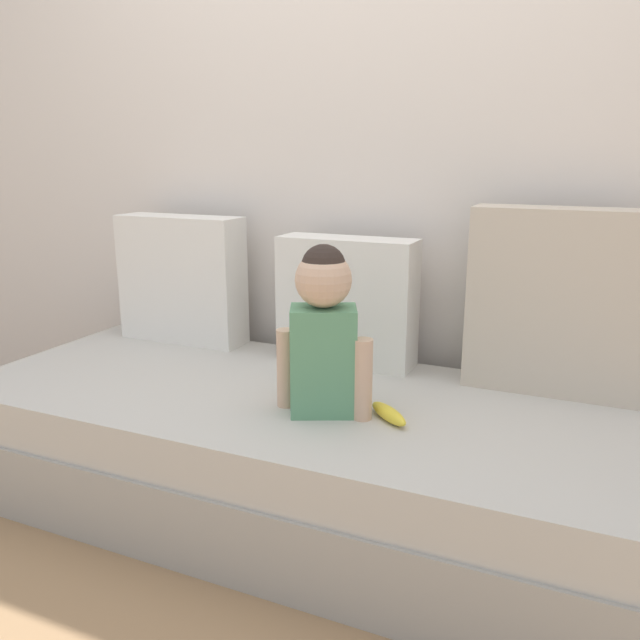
% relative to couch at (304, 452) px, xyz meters
% --- Properties ---
extents(ground_plane, '(12.00, 12.00, 0.00)m').
position_rel_couch_xyz_m(ground_plane, '(0.00, 0.00, -0.19)').
color(ground_plane, '#93704C').
extents(back_wall, '(5.50, 0.10, 2.47)m').
position_rel_couch_xyz_m(back_wall, '(0.00, 0.59, 1.04)').
color(back_wall, silver).
rests_on(back_wall, ground).
extents(couch, '(2.30, 0.93, 0.39)m').
position_rel_couch_xyz_m(couch, '(0.00, 0.00, 0.00)').
color(couch, '#9C978F').
rests_on(couch, ground).
extents(throw_pillow_left, '(0.52, 0.16, 0.50)m').
position_rel_couch_xyz_m(throw_pillow_left, '(-0.71, 0.36, 0.45)').
color(throw_pillow_left, silver).
rests_on(throw_pillow_left, couch).
extents(throw_pillow_center, '(0.49, 0.16, 0.45)m').
position_rel_couch_xyz_m(throw_pillow_center, '(0.00, 0.36, 0.43)').
color(throw_pillow_center, silver).
rests_on(throw_pillow_center, couch).
extents(throw_pillow_right, '(0.55, 0.16, 0.58)m').
position_rel_couch_xyz_m(throw_pillow_right, '(0.71, 0.36, 0.49)').
color(throw_pillow_right, '#C1B29E').
rests_on(throw_pillow_right, couch).
extents(toddler, '(0.30, 0.20, 0.50)m').
position_rel_couch_xyz_m(toddler, '(0.11, -0.10, 0.46)').
color(toddler, '#568E66').
rests_on(toddler, couch).
extents(banana, '(0.16, 0.14, 0.04)m').
position_rel_couch_xyz_m(banana, '(0.31, -0.08, 0.22)').
color(banana, yellow).
rests_on(banana, couch).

